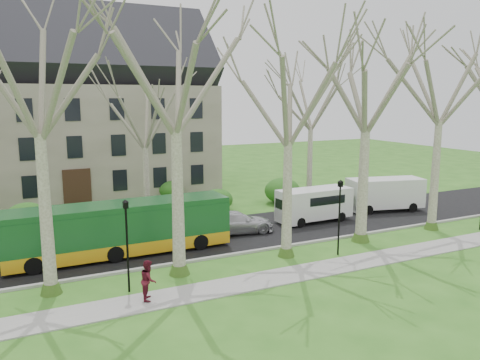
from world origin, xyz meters
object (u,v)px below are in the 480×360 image
bus_follow (121,228)px  van_b (385,195)px  van_a (314,205)px  pedestrian_b (149,280)px  sedan (236,222)px

bus_follow → van_b: bearing=4.2°
van_a → pedestrian_b: 16.34m
van_a → pedestrian_b: (-14.28, -7.94, -0.30)m
sedan → van_b: van_b is taller
van_b → sedan: bearing=-163.9°
sedan → van_a: bearing=-80.4°
sedan → bus_follow: bearing=105.5°
bus_follow → van_a: bus_follow is taller
pedestrian_b → sedan: bearing=-28.6°
bus_follow → van_a: 14.16m
bus_follow → van_b: 21.16m
van_a → sedan: bearing=-179.1°
bus_follow → sedan: size_ratio=2.49×
van_b → van_a: bearing=-163.4°
bus_follow → van_a: size_ratio=2.25×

